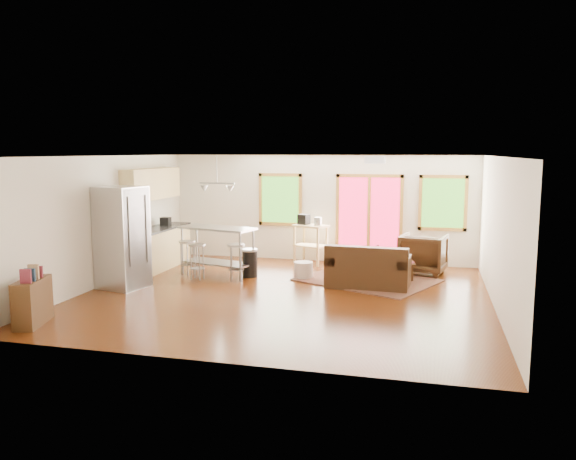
% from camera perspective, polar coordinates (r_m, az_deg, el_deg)
% --- Properties ---
extents(floor, '(7.50, 7.00, 0.02)m').
position_cam_1_polar(floor, '(10.64, -0.40, -6.68)').
color(floor, '#3B1907').
rests_on(floor, ground).
extents(ceiling, '(7.50, 7.00, 0.02)m').
position_cam_1_polar(ceiling, '(10.29, -0.41, 7.57)').
color(ceiling, white).
rests_on(ceiling, ground).
extents(back_wall, '(7.50, 0.02, 2.60)m').
position_cam_1_polar(back_wall, '(13.79, 3.28, 2.21)').
color(back_wall, white).
rests_on(back_wall, ground).
extents(left_wall, '(0.02, 7.00, 2.60)m').
position_cam_1_polar(left_wall, '(11.90, -18.21, 0.90)').
color(left_wall, white).
rests_on(left_wall, ground).
extents(right_wall, '(0.02, 7.00, 2.60)m').
position_cam_1_polar(right_wall, '(10.12, 20.66, -0.40)').
color(right_wall, white).
rests_on(right_wall, ground).
extents(front_wall, '(7.50, 0.02, 2.60)m').
position_cam_1_polar(front_wall, '(7.09, -7.60, -3.36)').
color(front_wall, white).
rests_on(front_wall, ground).
extents(window_left, '(1.10, 0.05, 1.30)m').
position_cam_1_polar(window_left, '(13.94, -0.79, 3.12)').
color(window_left, '#2B5B17').
rests_on(window_left, back_wall).
extents(french_doors, '(1.60, 0.05, 2.10)m').
position_cam_1_polar(french_doors, '(13.59, 8.21, 1.21)').
color(french_doors, '#BB1739').
rests_on(french_doors, back_wall).
extents(window_right, '(1.10, 0.05, 1.30)m').
position_cam_1_polar(window_right, '(13.47, 15.46, 2.66)').
color(window_right, '#2B5B17').
rests_on(window_right, back_wall).
extents(rug, '(3.16, 2.87, 0.03)m').
position_cam_1_polar(rug, '(11.90, 8.07, -5.07)').
color(rug, '#4B5932').
rests_on(rug, floor).
extents(loveseat, '(1.66, 0.99, 0.86)m').
position_cam_1_polar(loveseat, '(11.31, 8.14, -4.06)').
color(loveseat, black).
rests_on(loveseat, floor).
extents(coffee_table, '(1.03, 0.72, 0.38)m').
position_cam_1_polar(coffee_table, '(12.04, 10.46, -3.45)').
color(coffee_table, '#3B230F').
rests_on(coffee_table, floor).
extents(armchair, '(1.09, 1.05, 0.97)m').
position_cam_1_polar(armchair, '(12.76, 13.57, -2.17)').
color(armchair, black).
rests_on(armchair, floor).
extents(ottoman, '(0.71, 0.71, 0.45)m').
position_cam_1_polar(ottoman, '(12.72, 6.54, -3.23)').
color(ottoman, black).
rests_on(ottoman, floor).
extents(pouf, '(0.50, 0.50, 0.35)m').
position_cam_1_polar(pouf, '(11.98, 1.57, -4.09)').
color(pouf, beige).
rests_on(pouf, floor).
extents(vase, '(0.20, 0.21, 0.31)m').
position_cam_1_polar(vase, '(12.14, 9.09, -2.41)').
color(vase, silver).
rests_on(vase, coffee_table).
extents(book, '(0.23, 0.10, 0.31)m').
position_cam_1_polar(book, '(11.78, 11.45, -2.59)').
color(book, maroon).
rests_on(book, coffee_table).
extents(cabinets, '(0.64, 2.24, 2.30)m').
position_cam_1_polar(cabinets, '(13.27, -13.22, 0.17)').
color(cabinets, tan).
rests_on(cabinets, floor).
extents(refrigerator, '(0.95, 0.93, 2.01)m').
position_cam_1_polar(refrigerator, '(11.52, -16.46, -0.73)').
color(refrigerator, '#B7BABC').
rests_on(refrigerator, floor).
extents(island, '(1.79, 1.07, 1.06)m').
position_cam_1_polar(island, '(12.28, -7.20, -1.24)').
color(island, '#B7BABC').
rests_on(island, floor).
extents(cup, '(0.16, 0.14, 0.13)m').
position_cam_1_polar(cup, '(12.34, -4.30, 0.19)').
color(cup, white).
rests_on(cup, island).
extents(bar_stool_a, '(0.46, 0.46, 0.75)m').
position_cam_1_polar(bar_stool_a, '(12.45, -10.21, -1.96)').
color(bar_stool_a, '#B7BABC').
rests_on(bar_stool_a, floor).
extents(bar_stool_b, '(0.37, 0.37, 0.76)m').
position_cam_1_polar(bar_stool_b, '(11.99, -9.23, -2.31)').
color(bar_stool_b, '#B7BABC').
rests_on(bar_stool_b, floor).
extents(bar_stool_c, '(0.45, 0.45, 0.77)m').
position_cam_1_polar(bar_stool_c, '(11.75, -5.32, -2.39)').
color(bar_stool_c, '#B7BABC').
rests_on(bar_stool_c, floor).
extents(trash_can, '(0.34, 0.34, 0.61)m').
position_cam_1_polar(trash_can, '(12.12, -3.89, -3.33)').
color(trash_can, black).
rests_on(trash_can, floor).
extents(kitchen_cart, '(0.91, 0.75, 1.19)m').
position_cam_1_polar(kitchen_cart, '(13.43, 2.24, -0.03)').
color(kitchen_cart, tan).
rests_on(kitchen_cart, floor).
extents(bookshelf, '(0.52, 0.87, 0.96)m').
position_cam_1_polar(bookshelf, '(9.66, -24.53, -6.58)').
color(bookshelf, '#3B230F').
rests_on(bookshelf, floor).
extents(ceiling_flush, '(0.35, 0.35, 0.12)m').
position_cam_1_polar(ceiling_flush, '(10.61, 8.88, 7.05)').
color(ceiling_flush, white).
rests_on(ceiling_flush, ceiling).
extents(pendant_light, '(0.80, 0.18, 0.79)m').
position_cam_1_polar(pendant_light, '(12.34, -7.22, 4.27)').
color(pendant_light, gray).
rests_on(pendant_light, ceiling).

